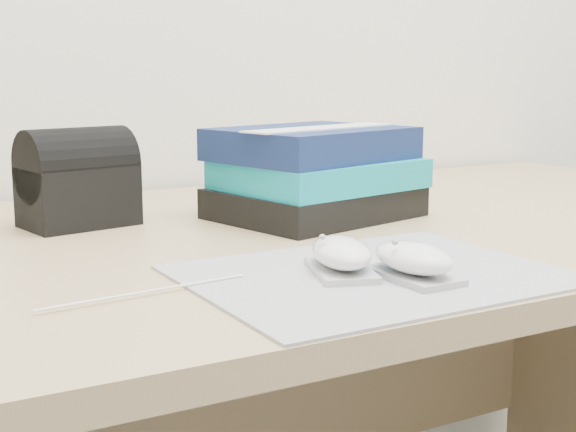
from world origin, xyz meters
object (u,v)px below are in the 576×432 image
book_stack (315,173)px  pouch (77,179)px  desk (281,380)px  mouse_rear (341,255)px  mouse_front (413,261)px

book_stack → pouch: 0.32m
desk → mouse_rear: (-0.10, -0.31, 0.26)m
pouch → mouse_rear: bearing=-67.9°
mouse_front → pouch: (-0.21, 0.44, 0.04)m
desk → book_stack: (0.04, -0.02, 0.30)m
mouse_rear → desk: bearing=72.0°
mouse_rear → pouch: pouch is taller
mouse_rear → book_stack: size_ratio=0.38×
desk → mouse_rear: 0.41m
mouse_rear → mouse_front: size_ratio=1.13×
book_stack → pouch: bearing=162.2°
pouch → desk: bearing=-17.6°
mouse_front → pouch: bearing=115.2°
mouse_rear → pouch: (-0.16, 0.39, 0.04)m
mouse_front → book_stack: (0.10, 0.34, 0.04)m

